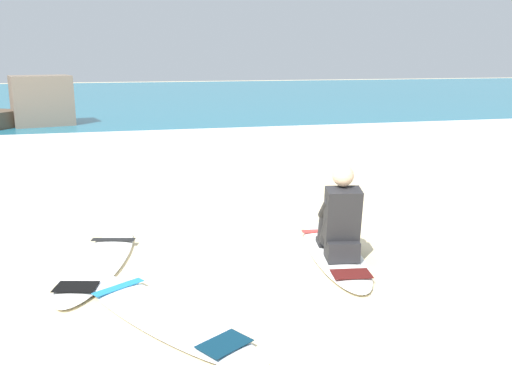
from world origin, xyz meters
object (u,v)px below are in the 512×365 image
at_px(surfboard_main, 334,252).
at_px(surfboard_spare_far, 98,262).
at_px(surfer_seated, 340,221).
at_px(surfboard_spare_near, 163,315).

bearing_deg(surfboard_main, surfboard_spare_far, 173.04).
relative_size(surfboard_main, surfboard_spare_far, 1.01).
relative_size(surfer_seated, surfboard_spare_near, 0.42).
distance_m(surfboard_spare_near, surfboard_spare_far, 1.41).
bearing_deg(surfboard_spare_near, surfboard_spare_far, 112.55).
distance_m(surfboard_main, surfboard_spare_near, 2.13).
height_order(surfboard_main, surfboard_spare_near, same).
xyz_separation_m(surfboard_main, surfboard_spare_far, (-2.42, 0.30, 0.00)).
distance_m(surfer_seated, surfboard_spare_far, 2.48).
bearing_deg(surfer_seated, surfboard_main, 82.75).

